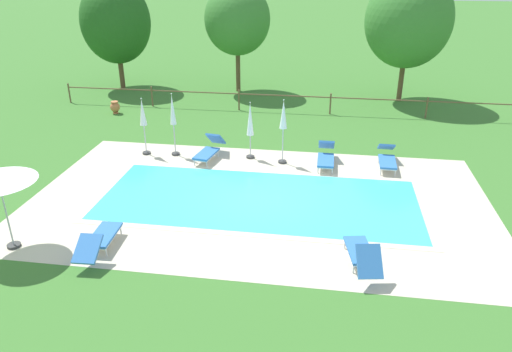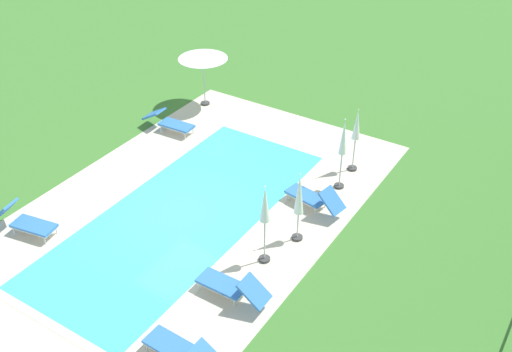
{
  "view_description": "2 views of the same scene",
  "coord_description": "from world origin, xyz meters",
  "px_view_note": "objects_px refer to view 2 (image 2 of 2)",
  "views": [
    {
      "loc": [
        2.01,
        -13.93,
        7.26
      ],
      "look_at": [
        -0.18,
        0.5,
        0.6
      ],
      "focal_mm": 34.07,
      "sensor_mm": 36.0,
      "label": 1
    },
    {
      "loc": [
        11.08,
        9.69,
        11.22
      ],
      "look_at": [
        -1.56,
        1.62,
        1.1
      ],
      "focal_mm": 42.31,
      "sensor_mm": 36.0,
      "label": 2
    }
  ],
  "objects_px": {
    "patio_umbrella_closed_row_centre": "(343,143)",
    "sun_lounger_north_end": "(170,122)",
    "sun_lounger_north_far": "(231,286)",
    "patio_umbrella_closed_row_mid_east": "(299,198)",
    "sun_lounger_north_near_steps": "(26,221)",
    "sun_lounger_south_near_corner": "(314,197)",
    "sun_lounger_north_mid": "(181,350)",
    "patio_umbrella_closed_row_west": "(265,210)",
    "patio_umbrella_closed_row_mid_west": "(356,129)",
    "patio_umbrella_open_foreground": "(203,55)"
  },
  "relations": [
    {
      "from": "patio_umbrella_closed_row_mid_east",
      "to": "sun_lounger_north_far",
      "type": "bearing_deg",
      "value": -5.58
    },
    {
      "from": "sun_lounger_north_near_steps",
      "to": "sun_lounger_north_mid",
      "type": "bearing_deg",
      "value": 79.59
    },
    {
      "from": "patio_umbrella_closed_row_centre",
      "to": "patio_umbrella_closed_row_mid_west",
      "type": "bearing_deg",
      "value": -176.0
    },
    {
      "from": "sun_lounger_north_end",
      "to": "patio_umbrella_closed_row_mid_east",
      "type": "height_order",
      "value": "patio_umbrella_closed_row_mid_east"
    },
    {
      "from": "patio_umbrella_open_foreground",
      "to": "patio_umbrella_closed_row_centre",
      "type": "bearing_deg",
      "value": 71.65
    },
    {
      "from": "patio_umbrella_closed_row_west",
      "to": "sun_lounger_north_mid",
      "type": "bearing_deg",
      "value": 3.25
    },
    {
      "from": "sun_lounger_north_mid",
      "to": "patio_umbrella_closed_row_west",
      "type": "xyz_separation_m",
      "value": [
        -3.9,
        -0.22,
        1.37
      ]
    },
    {
      "from": "sun_lounger_north_end",
      "to": "sun_lounger_north_mid",
      "type": "bearing_deg",
      "value": 40.73
    },
    {
      "from": "sun_lounger_north_near_steps",
      "to": "sun_lounger_south_near_corner",
      "type": "xyz_separation_m",
      "value": [
        -5.53,
        6.47,
        -0.01
      ]
    },
    {
      "from": "patio_umbrella_open_foreground",
      "to": "patio_umbrella_closed_row_centre",
      "type": "xyz_separation_m",
      "value": [
        2.37,
        7.14,
        -0.46
      ]
    },
    {
      "from": "sun_lounger_north_far",
      "to": "sun_lounger_north_end",
      "type": "height_order",
      "value": "sun_lounger_north_far"
    },
    {
      "from": "sun_lounger_south_near_corner",
      "to": "patio_umbrella_closed_row_mid_east",
      "type": "xyz_separation_m",
      "value": [
        1.57,
        0.32,
        1.07
      ]
    },
    {
      "from": "patio_umbrella_closed_row_centre",
      "to": "patio_umbrella_closed_row_west",
      "type": "bearing_deg",
      "value": -2.38
    },
    {
      "from": "patio_umbrella_open_foreground",
      "to": "patio_umbrella_closed_row_mid_west",
      "type": "relative_size",
      "value": 1.01
    },
    {
      "from": "patio_umbrella_closed_row_west",
      "to": "sun_lounger_north_far",
      "type": "bearing_deg",
      "value": 0.78
    },
    {
      "from": "sun_lounger_north_far",
      "to": "sun_lounger_north_end",
      "type": "xyz_separation_m",
      "value": [
        -5.86,
        -6.8,
        -0.01
      ]
    },
    {
      "from": "sun_lounger_north_near_steps",
      "to": "patio_umbrella_closed_row_west",
      "type": "xyz_separation_m",
      "value": [
        -2.67,
        6.49,
        1.34
      ]
    },
    {
      "from": "patio_umbrella_open_foreground",
      "to": "patio_umbrella_closed_row_centre",
      "type": "height_order",
      "value": "patio_umbrella_closed_row_centre"
    },
    {
      "from": "sun_lounger_south_near_corner",
      "to": "patio_umbrella_closed_row_mid_east",
      "type": "bearing_deg",
      "value": 11.59
    },
    {
      "from": "sun_lounger_north_end",
      "to": "patio_umbrella_closed_row_mid_west",
      "type": "xyz_separation_m",
      "value": [
        -1.25,
        6.87,
        1.19
      ]
    },
    {
      "from": "sun_lounger_south_near_corner",
      "to": "patio_umbrella_closed_row_mid_west",
      "type": "bearing_deg",
      "value": 177.61
    },
    {
      "from": "sun_lounger_south_near_corner",
      "to": "patio_umbrella_open_foreground",
      "type": "distance_m",
      "value": 8.1
    },
    {
      "from": "sun_lounger_north_far",
      "to": "patio_umbrella_open_foreground",
      "type": "bearing_deg",
      "value": -139.9
    },
    {
      "from": "sun_lounger_north_mid",
      "to": "sun_lounger_south_near_corner",
      "type": "distance_m",
      "value": 6.77
    },
    {
      "from": "sun_lounger_north_near_steps",
      "to": "patio_umbrella_closed_row_mid_west",
      "type": "xyz_separation_m",
      "value": [
        -8.14,
        6.58,
        1.16
      ]
    },
    {
      "from": "patio_umbrella_closed_row_west",
      "to": "patio_umbrella_closed_row_centre",
      "type": "height_order",
      "value": "patio_umbrella_closed_row_centre"
    },
    {
      "from": "patio_umbrella_closed_row_mid_west",
      "to": "patio_umbrella_closed_row_mid_east",
      "type": "height_order",
      "value": "patio_umbrella_closed_row_mid_west"
    },
    {
      "from": "sun_lounger_north_end",
      "to": "patio_umbrella_closed_row_mid_east",
      "type": "xyz_separation_m",
      "value": [
        2.93,
        7.09,
        1.09
      ]
    },
    {
      "from": "sun_lounger_north_end",
      "to": "patio_umbrella_closed_row_mid_west",
      "type": "height_order",
      "value": "patio_umbrella_closed_row_mid_west"
    },
    {
      "from": "patio_umbrella_closed_row_centre",
      "to": "sun_lounger_north_end",
      "type": "bearing_deg",
      "value": -89.48
    },
    {
      "from": "sun_lounger_north_near_steps",
      "to": "patio_umbrella_closed_row_west",
      "type": "relative_size",
      "value": 0.8
    },
    {
      "from": "patio_umbrella_open_foreground",
      "to": "sun_lounger_north_near_steps",
      "type": "bearing_deg",
      "value": 2.92
    },
    {
      "from": "sun_lounger_north_far",
      "to": "patio_umbrella_closed_row_mid_east",
      "type": "xyz_separation_m",
      "value": [
        -2.93,
        0.29,
        1.08
      ]
    },
    {
      "from": "sun_lounger_north_far",
      "to": "sun_lounger_south_near_corner",
      "type": "height_order",
      "value": "sun_lounger_south_near_corner"
    },
    {
      "from": "sun_lounger_north_mid",
      "to": "patio_umbrella_closed_row_mid_west",
      "type": "bearing_deg",
      "value": -179.23
    },
    {
      "from": "patio_umbrella_closed_row_west",
      "to": "patio_umbrella_closed_row_mid_west",
      "type": "relative_size",
      "value": 1.09
    },
    {
      "from": "sun_lounger_north_end",
      "to": "patio_umbrella_open_foreground",
      "type": "distance_m",
      "value": 3.0
    },
    {
      "from": "sun_lounger_south_near_corner",
      "to": "patio_umbrella_closed_row_west",
      "type": "bearing_deg",
      "value": 0.27
    },
    {
      "from": "sun_lounger_north_far",
      "to": "patio_umbrella_closed_row_west",
      "type": "relative_size",
      "value": 0.8
    },
    {
      "from": "sun_lounger_north_mid",
      "to": "patio_umbrella_closed_row_centre",
      "type": "relative_size",
      "value": 0.82
    },
    {
      "from": "sun_lounger_north_near_steps",
      "to": "patio_umbrella_open_foreground",
      "type": "height_order",
      "value": "patio_umbrella_open_foreground"
    },
    {
      "from": "sun_lounger_south_near_corner",
      "to": "patio_umbrella_closed_row_west",
      "type": "height_order",
      "value": "patio_umbrella_closed_row_west"
    },
    {
      "from": "sun_lounger_north_mid",
      "to": "sun_lounger_north_end",
      "type": "distance_m",
      "value": 10.73
    },
    {
      "from": "sun_lounger_south_near_corner",
      "to": "patio_umbrella_closed_row_mid_west",
      "type": "distance_m",
      "value": 2.86
    },
    {
      "from": "sun_lounger_north_near_steps",
      "to": "sun_lounger_north_mid",
      "type": "distance_m",
      "value": 6.82
    },
    {
      "from": "sun_lounger_north_end",
      "to": "patio_umbrella_closed_row_west",
      "type": "distance_m",
      "value": 8.1
    },
    {
      "from": "sun_lounger_north_far",
      "to": "patio_umbrella_closed_row_mid_west",
      "type": "height_order",
      "value": "patio_umbrella_closed_row_mid_west"
    },
    {
      "from": "sun_lounger_north_mid",
      "to": "sun_lounger_north_end",
      "type": "bearing_deg",
      "value": -139.27
    },
    {
      "from": "sun_lounger_north_mid",
      "to": "patio_umbrella_open_foreground",
      "type": "bearing_deg",
      "value": -145.77
    },
    {
      "from": "sun_lounger_north_mid",
      "to": "sun_lounger_north_far",
      "type": "relative_size",
      "value": 1.03
    }
  ]
}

